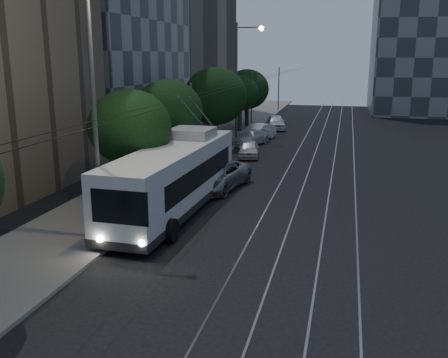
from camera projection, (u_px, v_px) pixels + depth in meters
name	position (u px, v px, depth m)	size (l,w,h in m)	color
ground	(242.00, 242.00, 20.98)	(120.00, 120.00, 0.00)	black
sidewalk	(203.00, 148.00, 41.54)	(5.00, 90.00, 0.15)	gray
tram_rails	(325.00, 155.00, 39.24)	(4.52, 90.00, 0.02)	gray
overhead_wires	(233.00, 108.00, 40.14)	(2.23, 90.00, 6.00)	black
trolleybus	(175.00, 177.00, 24.70)	(3.08, 12.77, 5.63)	silver
pickup_silver	(216.00, 176.00, 29.07)	(2.62, 5.68, 1.58)	gray
car_white_a	(249.00, 149.00, 38.29)	(1.49, 3.71, 1.26)	silver
car_white_b	(250.00, 137.00, 43.47)	(1.80, 4.43, 1.29)	silver
car_white_c	(258.00, 132.00, 45.92)	(1.55, 4.45, 1.47)	silver
car_white_d	(276.00, 122.00, 52.47)	(1.79, 4.44, 1.51)	silver
tree_1	(130.00, 127.00, 25.20)	(4.23, 4.23, 6.01)	#33241C
tree_2	(168.00, 111.00, 30.22)	(4.19, 4.19, 6.24)	#33241C
tree_3	(216.00, 96.00, 42.16)	(5.37, 5.37, 6.66)	#33241C
tree_4	(240.00, 93.00, 49.81)	(3.88, 3.88, 5.67)	#33241C
tree_5	(247.00, 89.00, 53.21)	(4.68, 4.68, 6.19)	#33241C
streetlamp_near	(102.00, 79.00, 19.43)	(2.69, 0.44, 11.30)	#515154
streetlamp_far	(241.00, 71.00, 44.40)	(2.50, 0.44, 10.39)	#515154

